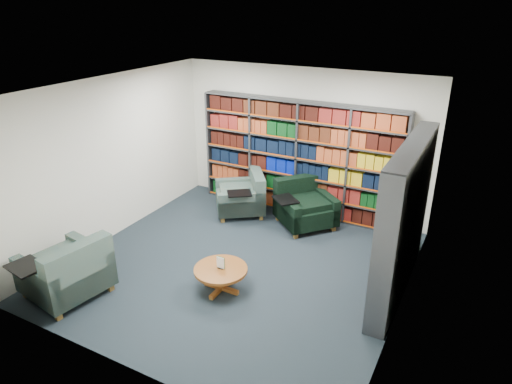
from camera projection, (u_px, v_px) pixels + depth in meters
The scene contains 7 objects.
room_shell at pixel (237, 184), 6.76m from camera, with size 5.02×5.02×2.82m.
bookshelf_back at pixel (298, 158), 8.78m from camera, with size 4.00×0.28×2.20m.
bookshelf_right at pixel (404, 220), 6.36m from camera, with size 0.28×2.50×2.20m.
chair_teal_left at pixel (244, 197), 8.98m from camera, with size 1.26×1.28×0.82m.
chair_green_right at pixel (303, 207), 8.54m from camera, with size 1.32×1.32×0.85m.
chair_teal_front at pixel (69, 274), 6.42m from camera, with size 1.16×1.27×0.92m.
coffee_table at pixel (221, 273), 6.58m from camera, with size 0.78×0.78×0.55m.
Camera 1 is at (3.18, -5.40, 3.96)m, focal length 32.00 mm.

